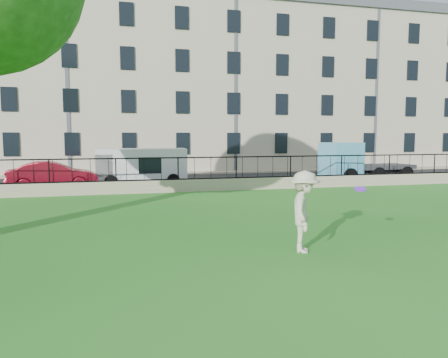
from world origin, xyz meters
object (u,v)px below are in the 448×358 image
object	(u,v)px
red_sedan	(53,176)
man	(304,212)
white_van	(142,167)
blue_truck	(365,162)
frisbee	(360,189)

from	to	relation	value
red_sedan	man	bearing A→B (deg)	-157.53
red_sedan	white_van	size ratio (longest dim) A/B	0.90
man	blue_truck	bearing A→B (deg)	-10.96
frisbee	red_sedan	bearing A→B (deg)	118.91
man	white_van	size ratio (longest dim) A/B	0.40
white_van	blue_truck	distance (m)	13.60
white_van	blue_truck	world-z (taller)	blue_truck
frisbee	white_van	distance (m)	16.61
man	red_sedan	xyz separation A→B (m)	(-7.40, 14.32, -0.26)
frisbee	white_van	size ratio (longest dim) A/B	0.06
frisbee	blue_truck	bearing A→B (deg)	57.23
man	frisbee	bearing A→B (deg)	-104.97
red_sedan	white_van	xyz separation A→B (m)	(4.57, 1.00, 0.30)
man	red_sedan	distance (m)	16.12
frisbee	white_van	bearing A→B (deg)	103.25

